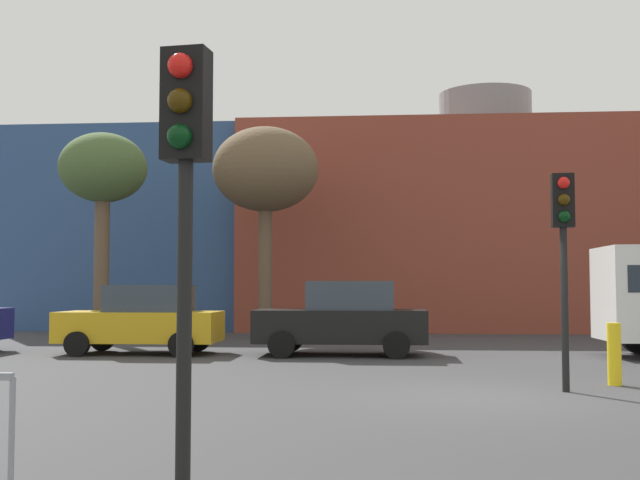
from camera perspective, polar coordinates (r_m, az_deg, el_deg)
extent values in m
plane|color=#38383A|center=(12.93, 11.81, -11.01)|extent=(200.00, 200.00, 0.00)
cube|color=brown|center=(35.30, 11.88, 0.54)|extent=(20.30, 10.45, 8.22)
cube|color=#2D4C7F|center=(36.55, -12.22, 0.40)|extent=(9.80, 9.41, 8.21)
cylinder|color=slate|center=(36.01, 11.78, 8.68)|extent=(4.00, 4.00, 2.00)
cube|color=gold|center=(21.16, -12.81, -6.09)|extent=(4.10, 1.76, 0.78)
cube|color=#333D47|center=(21.07, -12.14, -4.12)|extent=(2.05, 1.56, 0.68)
cylinder|color=black|center=(20.77, -17.07, -7.16)|extent=(0.63, 0.22, 0.63)
cylinder|color=black|center=(22.45, -15.37, -6.89)|extent=(0.63, 0.22, 0.63)
cylinder|color=black|center=(19.96, -9.95, -7.42)|extent=(0.63, 0.22, 0.63)
cylinder|color=black|center=(21.70, -8.75, -7.10)|extent=(0.63, 0.22, 0.63)
cube|color=black|center=(20.24, 1.50, -6.19)|extent=(4.33, 1.85, 0.82)
cube|color=#333D47|center=(20.20, 2.22, -4.00)|extent=(2.16, 1.65, 0.72)
cylinder|color=black|center=(19.45, -2.78, -7.52)|extent=(0.66, 0.23, 0.66)
cylinder|color=black|center=(21.32, -2.13, -7.16)|extent=(0.66, 0.23, 0.66)
cylinder|color=black|center=(19.29, 5.51, -7.54)|extent=(0.66, 0.23, 0.66)
cylinder|color=black|center=(21.18, 5.42, -7.17)|extent=(0.66, 0.23, 0.66)
cylinder|color=black|center=(22.28, 21.90, -6.52)|extent=(0.84, 0.28, 0.84)
cylinder|color=black|center=(6.34, -9.74, -6.64)|extent=(0.12, 0.12, 2.73)
cube|color=black|center=(6.50, -9.58, 9.55)|extent=(0.39, 0.28, 0.90)
sphere|color=red|center=(6.44, -10.02, 12.24)|extent=(0.20, 0.20, 0.20)
sphere|color=#3C2905|center=(6.37, -10.05, 9.82)|extent=(0.20, 0.20, 0.20)
sphere|color=black|center=(6.31, -10.07, 7.34)|extent=(0.20, 0.20, 0.20)
cylinder|color=black|center=(13.81, 17.18, -4.77)|extent=(0.12, 0.12, 2.72)
cube|color=black|center=(13.88, 17.05, 2.73)|extent=(0.38, 0.26, 0.90)
sphere|color=red|center=(13.78, 17.11, 3.95)|extent=(0.20, 0.20, 0.20)
sphere|color=#3C2905|center=(13.74, 17.13, 2.79)|extent=(0.20, 0.20, 0.20)
sphere|color=black|center=(13.72, 17.15, 1.63)|extent=(0.20, 0.20, 0.20)
cylinder|color=brown|center=(26.39, -15.44, -1.81)|extent=(0.48, 0.48, 4.81)
ellipsoid|color=#476033|center=(26.66, -15.33, 5.04)|extent=(2.81, 2.81, 2.25)
cylinder|color=brown|center=(26.28, -3.96, -2.07)|extent=(0.45, 0.45, 4.67)
ellipsoid|color=brown|center=(26.56, -3.93, 5.09)|extent=(3.53, 3.53, 2.83)
cylinder|color=yellow|center=(15.04, 20.40, -7.69)|extent=(0.24, 0.24, 1.10)
cylinder|color=gray|center=(7.07, -21.29, -13.18)|extent=(0.05, 0.05, 1.00)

